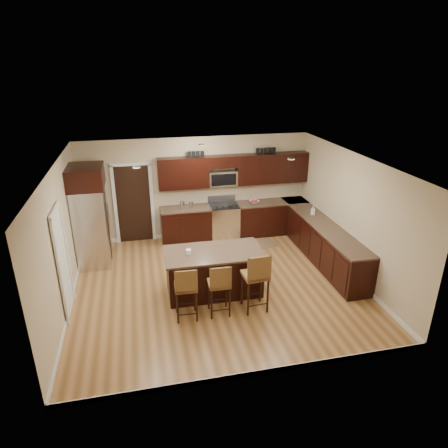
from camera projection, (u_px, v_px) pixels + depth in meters
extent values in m
plane|color=#A0703F|center=(218.00, 285.00, 8.60)|extent=(6.00, 6.00, 0.00)
plane|color=silver|center=(217.00, 162.00, 7.57)|extent=(6.00, 6.00, 0.00)
plane|color=#C1AF8B|center=(196.00, 188.00, 10.57)|extent=(6.00, 0.00, 6.00)
plane|color=#C1AF8B|center=(61.00, 241.00, 7.48)|extent=(0.00, 5.50, 5.50)
plane|color=#C1AF8B|center=(352.00, 216.00, 8.69)|extent=(0.00, 5.50, 5.50)
cube|color=black|center=(186.00, 225.00, 10.57)|extent=(1.30, 0.60, 0.88)
cube|color=black|center=(271.00, 218.00, 11.05)|extent=(1.94, 0.60, 0.88)
cube|color=black|center=(325.00, 246.00, 9.40)|extent=(0.60, 3.35, 0.88)
cube|color=brown|center=(185.00, 209.00, 10.40)|extent=(1.30, 0.63, 0.04)
cube|color=brown|center=(272.00, 202.00, 10.87)|extent=(1.94, 0.63, 0.04)
cube|color=brown|center=(327.00, 228.00, 9.23)|extent=(0.63, 3.35, 0.04)
cube|color=black|center=(183.00, 173.00, 10.17)|extent=(1.30, 0.33, 0.80)
cube|color=black|center=(272.00, 168.00, 10.65)|extent=(1.94, 0.33, 0.80)
cube|color=black|center=(223.00, 161.00, 10.28)|extent=(0.76, 0.33, 0.30)
cube|color=silver|center=(224.00, 222.00, 10.77)|extent=(0.76, 0.64, 0.90)
cube|color=black|center=(224.00, 205.00, 10.60)|extent=(0.76, 0.60, 0.03)
cube|color=black|center=(226.00, 226.00, 10.50)|extent=(0.65, 0.01, 0.45)
cube|color=silver|center=(222.00, 198.00, 10.80)|extent=(0.76, 0.05, 0.18)
cube|color=silver|center=(223.00, 178.00, 10.47)|extent=(0.76, 0.31, 0.40)
cube|color=black|center=(134.00, 204.00, 10.34)|extent=(0.85, 0.03, 2.06)
cube|color=white|center=(62.00, 264.00, 7.34)|extent=(0.03, 0.80, 2.04)
cube|color=black|center=(214.00, 273.00, 8.21)|extent=(1.90, 0.96, 0.88)
cube|color=brown|center=(213.00, 253.00, 8.03)|extent=(2.00, 1.06, 0.04)
cube|color=black|center=(214.00, 289.00, 8.36)|extent=(1.82, 0.88, 0.09)
cube|color=brown|center=(186.00, 287.00, 7.29)|extent=(0.42, 0.42, 0.06)
cube|color=brown|center=(186.00, 282.00, 7.04)|extent=(0.41, 0.06, 0.43)
cylinder|color=black|center=(178.00, 309.00, 7.23)|extent=(0.03, 0.03, 0.63)
cylinder|color=black|center=(197.00, 307.00, 7.30)|extent=(0.03, 0.03, 0.63)
cylinder|color=black|center=(176.00, 299.00, 7.54)|extent=(0.03, 0.03, 0.63)
cylinder|color=black|center=(194.00, 296.00, 7.61)|extent=(0.03, 0.03, 0.63)
cube|color=brown|center=(219.00, 283.00, 7.42)|extent=(0.41, 0.41, 0.06)
cube|color=brown|center=(221.00, 278.00, 7.17)|extent=(0.40, 0.05, 0.43)
cylinder|color=black|center=(212.00, 305.00, 7.35)|extent=(0.03, 0.03, 0.62)
cylinder|color=black|center=(230.00, 303.00, 7.42)|extent=(0.03, 0.03, 0.62)
cylinder|color=black|center=(208.00, 295.00, 7.66)|extent=(0.03, 0.03, 0.62)
cylinder|color=black|center=(226.00, 293.00, 7.73)|extent=(0.03, 0.03, 0.62)
cube|color=brown|center=(255.00, 275.00, 7.52)|extent=(0.48, 0.48, 0.06)
cube|color=brown|center=(259.00, 269.00, 7.25)|extent=(0.46, 0.07, 0.49)
cylinder|color=black|center=(248.00, 299.00, 7.45)|extent=(0.04, 0.04, 0.70)
cylinder|color=black|center=(267.00, 297.00, 7.53)|extent=(0.04, 0.04, 0.70)
cylinder|color=black|center=(242.00, 288.00, 7.81)|extent=(0.04, 0.04, 0.70)
cylinder|color=black|center=(261.00, 286.00, 7.88)|extent=(0.04, 0.04, 0.70)
cube|color=silver|center=(92.00, 226.00, 9.21)|extent=(0.72, 0.94, 1.87)
cube|color=black|center=(108.00, 225.00, 9.29)|extent=(0.01, 0.02, 1.78)
cylinder|color=silver|center=(109.00, 222.00, 9.19)|extent=(0.02, 0.02, 0.83)
cylinder|color=silver|center=(109.00, 220.00, 9.33)|extent=(0.02, 0.02, 0.83)
cube|color=black|center=(85.00, 177.00, 8.77)|extent=(0.78, 1.00, 0.48)
cube|color=brown|center=(259.00, 244.00, 10.49)|extent=(0.91, 0.66, 0.01)
imported|color=silver|center=(254.00, 202.00, 10.75)|extent=(0.29, 0.29, 0.06)
imported|color=#B2B2B2|center=(313.00, 210.00, 9.92)|extent=(0.13, 0.13, 0.22)
cylinder|color=silver|center=(182.00, 205.00, 10.34)|extent=(0.12, 0.12, 0.18)
cylinder|color=silver|center=(191.00, 205.00, 10.39)|extent=(0.11, 0.11, 0.16)
cylinder|color=white|center=(189.00, 252.00, 7.91)|extent=(0.10, 0.10, 0.10)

